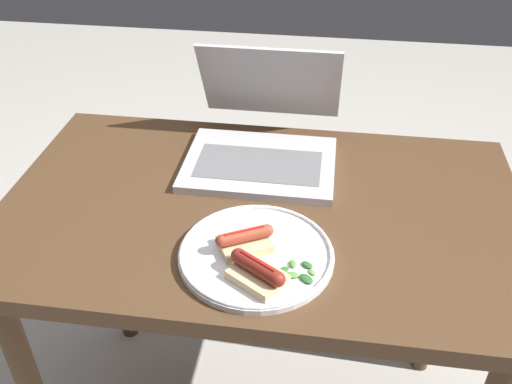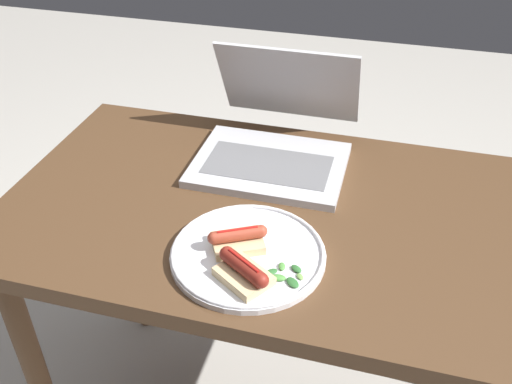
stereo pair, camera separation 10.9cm
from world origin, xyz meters
name	(u,v)px [view 2 (the right image)]	position (x,y,z in m)	size (l,w,h in m)	color
desk	(263,242)	(0.00, 0.00, 0.65)	(1.06, 0.65, 0.75)	#4C331E
laptop	(275,140)	(-0.02, 0.19, 0.79)	(0.33, 0.37, 0.23)	#B7B7BC
plate	(248,254)	(0.01, -0.16, 0.76)	(0.28, 0.28, 0.02)	silver
sausage_toast_left	(244,271)	(0.03, -0.23, 0.78)	(0.11, 0.10, 0.05)	#D6B784
sausage_toast_middle	(238,239)	(-0.01, -0.15, 0.77)	(0.11, 0.10, 0.04)	#D6B784
salad_pile	(286,275)	(0.09, -0.20, 0.76)	(0.07, 0.06, 0.01)	#4C8E3D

